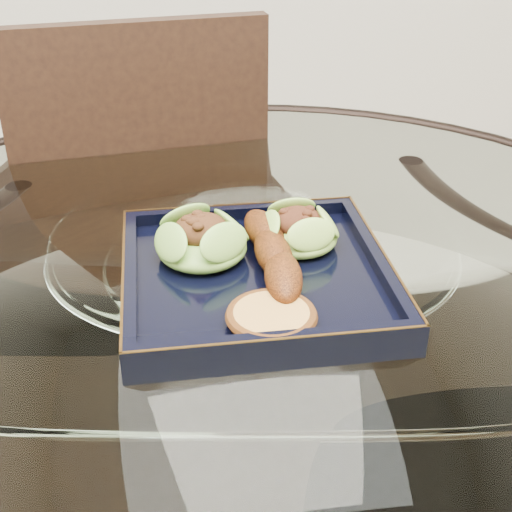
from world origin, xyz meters
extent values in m
cylinder|color=white|center=(0.00, 0.00, 0.76)|extent=(1.10, 1.10, 0.01)
torus|color=black|center=(0.00, 0.00, 0.76)|extent=(1.13, 1.13, 0.02)
cylinder|color=black|center=(0.28, 0.28, 0.38)|extent=(0.04, 0.04, 0.75)
cylinder|color=black|center=(-0.28, 0.28, 0.38)|extent=(0.04, 0.04, 0.75)
cube|color=black|center=(-0.09, 0.20, 0.46)|extent=(0.46, 0.46, 0.04)
cube|color=black|center=(-0.11, 0.39, 0.73)|extent=(0.39, 0.07, 0.45)
cylinder|color=black|center=(-0.28, 0.36, 0.22)|extent=(0.03, 0.03, 0.44)
cylinder|color=black|center=(0.07, 0.40, 0.22)|extent=(0.03, 0.03, 0.44)
cube|color=black|center=(0.00, -0.04, 0.77)|extent=(0.27, 0.27, 0.02)
ellipsoid|color=#58952B|center=(-0.05, 0.01, 0.80)|extent=(0.10, 0.10, 0.03)
ellipsoid|color=#6CA12E|center=(0.05, 0.01, 0.80)|extent=(0.11, 0.11, 0.03)
ellipsoid|color=#6C2E0B|center=(0.02, -0.03, 0.80)|extent=(0.04, 0.18, 0.03)
cylinder|color=gold|center=(0.00, -0.13, 0.79)|extent=(0.10, 0.10, 0.01)
camera|label=1|loc=(-0.10, -0.65, 1.16)|focal=50.00mm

